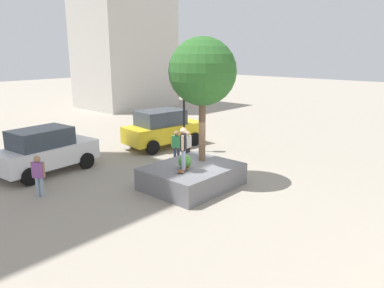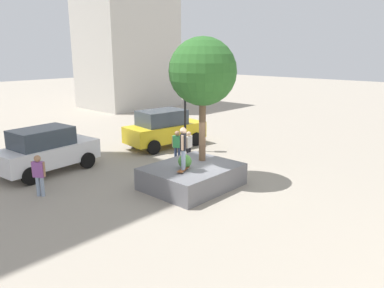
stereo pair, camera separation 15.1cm
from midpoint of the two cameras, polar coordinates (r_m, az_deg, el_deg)
ground_plane at (r=15.24m, az=0.60°, el=-6.20°), size 120.00×120.00×0.00m
planter_ledge at (r=14.82m, az=-0.29°, el=-5.01°), size 3.55×2.88×0.87m
plaza_tree at (r=14.82m, az=1.34°, el=11.04°), size 2.70×2.70×5.00m
boxwood_shrub at (r=14.39m, az=-1.40°, el=-2.67°), size 0.53×0.53×0.53m
skateboard at (r=14.08m, az=-1.61°, el=-3.95°), size 0.82×0.48×0.07m
skateboarder at (r=13.81m, az=-1.64°, el=-0.20°), size 0.47×0.40×1.62m
sedan_parked at (r=17.61m, az=-21.94°, el=-0.92°), size 4.53×2.37×2.04m
taxi_cab at (r=20.89m, az=-4.69°, el=2.44°), size 4.76×2.62×2.11m
traffic_light_corner at (r=19.52m, az=-1.51°, el=7.17°), size 0.36×0.37×4.27m
passerby_with_bag at (r=18.01m, az=-0.88°, el=-0.06°), size 0.51×0.25×1.52m
pedestrian_crossing at (r=17.91m, az=-2.64°, el=-0.05°), size 0.37×0.47×1.58m
bystander_watching at (r=14.83m, az=-22.89°, el=-4.19°), size 0.39×0.47×1.59m
brick_midrise at (r=37.04m, az=-10.58°, el=17.44°), size 8.16×6.40×15.12m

